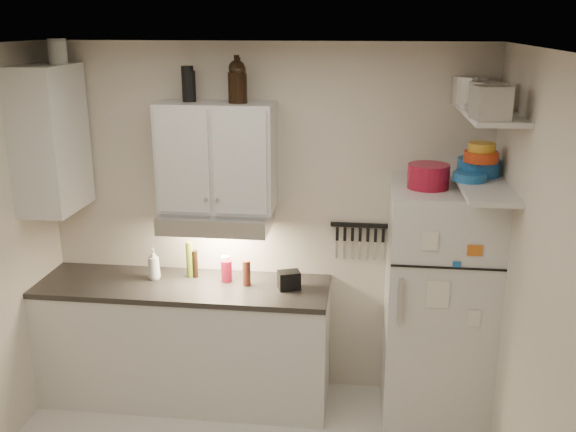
# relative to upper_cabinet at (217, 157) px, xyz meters

# --- Properties ---
(ceiling) EXTENTS (3.20, 3.00, 0.02)m
(ceiling) POSITION_rel_upper_cabinet_xyz_m (0.30, -1.33, 0.78)
(ceiling) COLOR silver
(ceiling) RESTS_ON ground
(back_wall) EXTENTS (3.20, 0.02, 2.60)m
(back_wall) POSITION_rel_upper_cabinet_xyz_m (0.30, 0.18, -0.53)
(back_wall) COLOR beige
(back_wall) RESTS_ON ground
(right_wall) EXTENTS (0.02, 3.00, 2.60)m
(right_wall) POSITION_rel_upper_cabinet_xyz_m (1.91, -1.33, -0.53)
(right_wall) COLOR beige
(right_wall) RESTS_ON ground
(base_cabinet) EXTENTS (2.10, 0.60, 0.88)m
(base_cabinet) POSITION_rel_upper_cabinet_xyz_m (-0.25, -0.14, -1.39)
(base_cabinet) COLOR silver
(base_cabinet) RESTS_ON floor
(countertop) EXTENTS (2.10, 0.62, 0.04)m
(countertop) POSITION_rel_upper_cabinet_xyz_m (-0.25, -0.14, -0.93)
(countertop) COLOR #282522
(countertop) RESTS_ON base_cabinet
(upper_cabinet) EXTENTS (0.80, 0.33, 0.75)m
(upper_cabinet) POSITION_rel_upper_cabinet_xyz_m (0.00, 0.00, 0.00)
(upper_cabinet) COLOR silver
(upper_cabinet) RESTS_ON back_wall
(side_cabinet) EXTENTS (0.33, 0.55, 1.00)m
(side_cabinet) POSITION_rel_upper_cabinet_xyz_m (-1.14, -0.14, 0.12)
(side_cabinet) COLOR silver
(side_cabinet) RESTS_ON left_wall
(range_hood) EXTENTS (0.76, 0.46, 0.12)m
(range_hood) POSITION_rel_upper_cabinet_xyz_m (0.00, -0.06, -0.44)
(range_hood) COLOR silver
(range_hood) RESTS_ON back_wall
(fridge) EXTENTS (0.70, 0.68, 1.70)m
(fridge) POSITION_rel_upper_cabinet_xyz_m (1.55, -0.18, -0.98)
(fridge) COLOR silver
(fridge) RESTS_ON floor
(shelf_hi) EXTENTS (0.30, 0.95, 0.03)m
(shelf_hi) POSITION_rel_upper_cabinet_xyz_m (1.75, -0.31, 0.38)
(shelf_hi) COLOR silver
(shelf_hi) RESTS_ON right_wall
(shelf_lo) EXTENTS (0.30, 0.95, 0.03)m
(shelf_lo) POSITION_rel_upper_cabinet_xyz_m (1.75, -0.31, -0.07)
(shelf_lo) COLOR silver
(shelf_lo) RESTS_ON right_wall
(knife_strip) EXTENTS (0.42, 0.02, 0.03)m
(knife_strip) POSITION_rel_upper_cabinet_xyz_m (1.00, 0.15, -0.51)
(knife_strip) COLOR black
(knife_strip) RESTS_ON back_wall
(dutch_oven) EXTENTS (0.30, 0.30, 0.15)m
(dutch_oven) POSITION_rel_upper_cabinet_xyz_m (1.43, -0.20, -0.05)
(dutch_oven) COLOR maroon
(dutch_oven) RESTS_ON fridge
(book_stack) EXTENTS (0.20, 0.24, 0.07)m
(book_stack) POSITION_rel_upper_cabinet_xyz_m (1.73, -0.42, -0.09)
(book_stack) COLOR #D0651A
(book_stack) RESTS_ON fridge
(spice_jar) EXTENTS (0.07, 0.07, 0.10)m
(spice_jar) POSITION_rel_upper_cabinet_xyz_m (1.68, -0.20, -0.08)
(spice_jar) COLOR silver
(spice_jar) RESTS_ON fridge
(stock_pot) EXTENTS (0.32, 0.32, 0.17)m
(stock_pot) POSITION_rel_upper_cabinet_xyz_m (1.68, 0.03, 0.48)
(stock_pot) COLOR silver
(stock_pot) RESTS_ON shelf_hi
(tin_a) EXTENTS (0.22, 0.21, 0.17)m
(tin_a) POSITION_rel_upper_cabinet_xyz_m (1.72, -0.37, 0.48)
(tin_a) COLOR #AAAAAD
(tin_a) RESTS_ON shelf_hi
(tin_b) EXTENTS (0.21, 0.21, 0.18)m
(tin_b) POSITION_rel_upper_cabinet_xyz_m (1.68, -0.67, 0.48)
(tin_b) COLOR #AAAAAD
(tin_b) RESTS_ON shelf_hi
(bowl_teal) EXTENTS (0.27, 0.27, 0.11)m
(bowl_teal) POSITION_rel_upper_cabinet_xyz_m (1.75, -0.12, 0.00)
(bowl_teal) COLOR #1D5D9F
(bowl_teal) RESTS_ON shelf_lo
(bowl_orange) EXTENTS (0.22, 0.22, 0.06)m
(bowl_orange) POSITION_rel_upper_cabinet_xyz_m (1.74, -0.21, 0.09)
(bowl_orange) COLOR #BE3611
(bowl_orange) RESTS_ON bowl_teal
(bowl_yellow) EXTENTS (0.17, 0.17, 0.05)m
(bowl_yellow) POSITION_rel_upper_cabinet_xyz_m (1.74, -0.21, 0.15)
(bowl_yellow) COLOR gold
(bowl_yellow) RESTS_ON bowl_orange
(plates) EXTENTS (0.24, 0.24, 0.05)m
(plates) POSITION_rel_upper_cabinet_xyz_m (1.67, -0.28, -0.02)
(plates) COLOR #1D5D9F
(plates) RESTS_ON shelf_lo
(growler_a) EXTENTS (0.16, 0.16, 0.29)m
(growler_a) POSITION_rel_upper_cabinet_xyz_m (0.16, -0.00, 0.52)
(growler_a) COLOR black
(growler_a) RESTS_ON upper_cabinet
(growler_b) EXTENTS (0.12, 0.12, 0.28)m
(growler_b) POSITION_rel_upper_cabinet_xyz_m (0.17, -0.01, 0.51)
(growler_b) COLOR black
(growler_b) RESTS_ON upper_cabinet
(thermos_a) EXTENTS (0.08, 0.08, 0.21)m
(thermos_a) POSITION_rel_upper_cabinet_xyz_m (-0.17, 0.03, 0.48)
(thermos_a) COLOR black
(thermos_a) RESTS_ON upper_cabinet
(thermos_b) EXTENTS (0.09, 0.09, 0.24)m
(thermos_b) POSITION_rel_upper_cabinet_xyz_m (-0.19, 0.03, 0.49)
(thermos_b) COLOR black
(thermos_b) RESTS_ON upper_cabinet
(side_jar) EXTENTS (0.16, 0.16, 0.17)m
(side_jar) POSITION_rel_upper_cabinet_xyz_m (-1.06, -0.05, 0.71)
(side_jar) COLOR silver
(side_jar) RESTS_ON side_cabinet
(soap_bottle) EXTENTS (0.13, 0.13, 0.26)m
(soap_bottle) POSITION_rel_upper_cabinet_xyz_m (-0.48, -0.07, -0.77)
(soap_bottle) COLOR silver
(soap_bottle) RESTS_ON countertop
(pepper_mill) EXTENTS (0.06, 0.06, 0.19)m
(pepper_mill) POSITION_rel_upper_cabinet_xyz_m (0.21, -0.10, -0.81)
(pepper_mill) COLOR #5F2A1C
(pepper_mill) RESTS_ON countertop
(oil_bottle) EXTENTS (0.07, 0.07, 0.27)m
(oil_bottle) POSITION_rel_upper_cabinet_xyz_m (-0.23, -0.00, -0.77)
(oil_bottle) COLOR #60721C
(oil_bottle) RESTS_ON countertop
(vinegar_bottle) EXTENTS (0.04, 0.04, 0.21)m
(vinegar_bottle) POSITION_rel_upper_cabinet_xyz_m (-0.19, -0.00, -0.80)
(vinegar_bottle) COLOR black
(vinegar_bottle) RESTS_ON countertop
(clear_bottle) EXTENTS (0.07, 0.07, 0.19)m
(clear_bottle) POSITION_rel_upper_cabinet_xyz_m (0.04, -0.04, -0.81)
(clear_bottle) COLOR silver
(clear_bottle) RESTS_ON countertop
(red_jar) EXTENTS (0.10, 0.10, 0.16)m
(red_jar) POSITION_rel_upper_cabinet_xyz_m (0.06, -0.05, -0.82)
(red_jar) COLOR maroon
(red_jar) RESTS_ON countertop
(caddy) EXTENTS (0.18, 0.15, 0.13)m
(caddy) POSITION_rel_upper_cabinet_xyz_m (0.52, -0.13, -0.84)
(caddy) COLOR black
(caddy) RESTS_ON countertop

